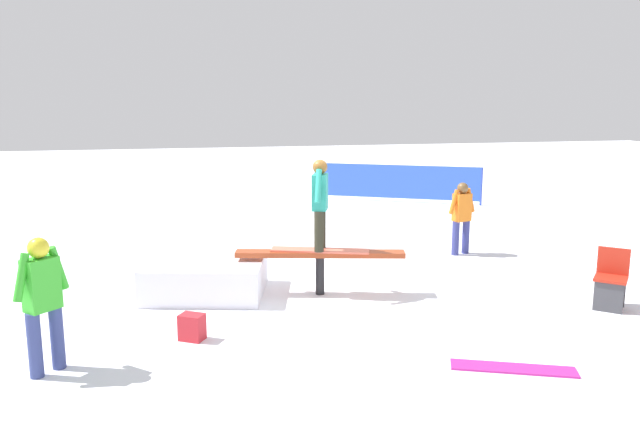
{
  "coord_description": "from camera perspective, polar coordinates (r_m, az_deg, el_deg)",
  "views": [
    {
      "loc": [
        -2.13,
        -9.22,
        3.06
      ],
      "look_at": [
        0.0,
        0.0,
        1.3
      ],
      "focal_mm": 35.0,
      "sensor_mm": 36.0,
      "label": 1
    }
  ],
  "objects": [
    {
      "name": "folding_chair",
      "position": [
        10.15,
        25.06,
        -5.58
      ],
      "size": [
        0.62,
        0.62,
        0.88
      ],
      "rotation": [
        0.0,
        0.0,
        5.54
      ],
      "color": "#3F3F44",
      "rests_on": "ground"
    },
    {
      "name": "snow_kicker_ramp",
      "position": [
        10.05,
        -10.36,
        -5.71
      ],
      "size": [
        2.11,
        1.89,
        0.55
      ],
      "primitive_type": "cube",
      "rotation": [
        0.0,
        0.0,
        -0.24
      ],
      "color": "white",
      "rests_on": "ground"
    },
    {
      "name": "loose_snowboard_magenta",
      "position": [
        7.67,
        17.25,
        -13.37
      ],
      "size": [
        1.4,
        0.8,
        0.02
      ],
      "primitive_type": "cube",
      "rotation": [
        0.0,
        0.0,
        5.89
      ],
      "color": "#C32590",
      "rests_on": "ground"
    },
    {
      "name": "safety_fence",
      "position": [
        18.67,
        6.93,
        2.9
      ],
      "size": [
        4.42,
        2.4,
        1.1
      ],
      "rotation": [
        0.0,
        0.0,
        2.65
      ],
      "color": "blue",
      "rests_on": "ground"
    },
    {
      "name": "bystander_green",
      "position": [
        7.6,
        -24.04,
        -7.07
      ],
      "size": [
        0.54,
        0.54,
        1.56
      ],
      "rotation": [
        0.0,
        0.0,
        0.79
      ],
      "color": "#37427E",
      "rests_on": "ground"
    },
    {
      "name": "main_rider_on_rail",
      "position": [
        9.6,
        0.0,
        0.67
      ],
      "size": [
        1.54,
        0.77,
        1.44
      ],
      "rotation": [
        0.0,
        0.0,
        -0.34
      ],
      "color": "#ED6D53",
      "rests_on": "rail_feature"
    },
    {
      "name": "rail_feature",
      "position": [
        9.78,
        0.0,
        -4.03
      ],
      "size": [
        2.63,
        0.9,
        0.7
      ],
      "rotation": [
        0.0,
        0.0,
        -0.24
      ],
      "color": "black",
      "rests_on": "ground"
    },
    {
      "name": "ground_plane",
      "position": [
        9.94,
        0.0,
        -7.37
      ],
      "size": [
        60.0,
        60.0,
        0.0
      ],
      "primitive_type": "plane",
      "color": "white"
    },
    {
      "name": "bystander_orange",
      "position": [
        12.55,
        12.82,
        -0.07
      ],
      "size": [
        0.65,
        0.29,
        1.43
      ],
      "rotation": [
        0.0,
        0.0,
        3.42
      ],
      "color": "navy",
      "rests_on": "ground"
    },
    {
      "name": "backpack_on_snow",
      "position": [
        8.27,
        -11.62,
        -10.14
      ],
      "size": [
        0.37,
        0.34,
        0.34
      ],
      "primitive_type": "cube",
      "rotation": [
        0.0,
        0.0,
        5.74
      ],
      "color": "red",
      "rests_on": "ground"
    }
  ]
}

